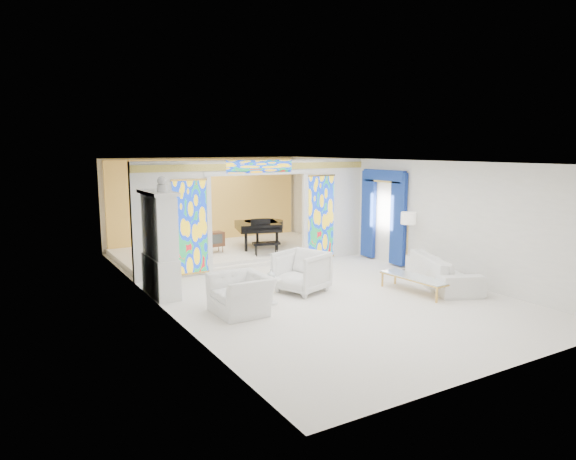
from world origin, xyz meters
TOP-DOWN VIEW (x-y plane):
  - floor at (0.00, 0.00)m, footprint 12.00×12.00m
  - ceiling at (0.00, 0.00)m, footprint 7.00×12.00m
  - wall_back at (0.00, 6.00)m, footprint 7.00×0.02m
  - wall_front at (0.00, -6.00)m, footprint 7.00×0.02m
  - wall_left at (-3.50, 0.00)m, footprint 0.02×12.00m
  - wall_right at (3.50, 0.00)m, footprint 0.02×12.00m
  - partition_wall at (0.00, 2.00)m, footprint 7.00×0.22m
  - stained_glass_left at (-2.03, 1.89)m, footprint 0.90×0.04m
  - stained_glass_right at (2.03, 1.89)m, footprint 0.90×0.04m
  - stained_glass_transom at (0.00, 1.89)m, footprint 2.00×0.04m
  - alcove_platform at (0.00, 4.10)m, footprint 6.80×3.80m
  - gold_curtain_back at (0.00, 5.88)m, footprint 6.70×0.10m
  - chandelier at (0.20, 4.00)m, footprint 0.48×0.48m
  - blue_drapes at (3.40, 0.70)m, footprint 0.14×1.85m
  - china_cabinet at (-3.22, 0.60)m, footprint 0.56×1.46m
  - armchair_left at (-2.20, -1.49)m, footprint 1.07×1.22m
  - armchair_right at (-0.33, -0.80)m, footprint 1.34×1.32m
  - sofa at (2.95, -2.06)m, footprint 1.92×2.71m
  - side_table at (-1.38, -1.25)m, footprint 0.51×0.51m
  - vase at (-1.38, -1.25)m, footprint 0.22×0.22m
  - coffee_table at (1.89, -2.21)m, footprint 0.67×1.77m
  - floor_lamp at (3.19, -0.57)m, footprint 0.41×0.41m
  - grand_piano at (1.02, 3.83)m, footprint 1.96×2.55m
  - tv_console at (-0.65, 3.68)m, footprint 0.57×0.41m

SIDE VIEW (x-z plane):
  - floor at x=0.00m, z-range 0.00..0.00m
  - alcove_platform at x=0.00m, z-range 0.00..0.18m
  - coffee_table at x=1.89m, z-range 0.16..0.55m
  - side_table at x=-1.38m, z-range 0.08..0.63m
  - sofa at x=2.95m, z-range 0.00..0.74m
  - armchair_left at x=-2.20m, z-range 0.00..0.78m
  - armchair_right at x=-0.33m, z-range 0.00..0.96m
  - tv_console at x=-0.65m, z-range 0.27..0.90m
  - vase at x=-1.38m, z-range 0.55..0.75m
  - grand_piano at x=1.02m, z-range 0.35..1.33m
  - china_cabinet at x=-3.22m, z-range -0.19..2.53m
  - stained_glass_left at x=-2.03m, z-range 0.10..2.50m
  - stained_glass_right at x=2.03m, z-range 0.10..2.50m
  - floor_lamp at x=3.19m, z-range 0.57..2.20m
  - wall_back at x=0.00m, z-range 0.00..3.00m
  - wall_front at x=0.00m, z-range 0.00..3.00m
  - wall_left at x=-3.50m, z-range 0.00..3.00m
  - wall_right at x=3.50m, z-range 0.00..3.00m
  - gold_curtain_back at x=0.00m, z-range 0.05..2.95m
  - blue_drapes at x=3.40m, z-range 0.25..2.90m
  - partition_wall at x=0.00m, z-range 0.15..3.15m
  - chandelier at x=0.20m, z-range 2.40..2.70m
  - stained_glass_transom at x=0.00m, z-range 2.65..2.99m
  - ceiling at x=0.00m, z-range 2.99..3.01m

